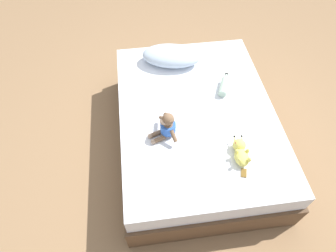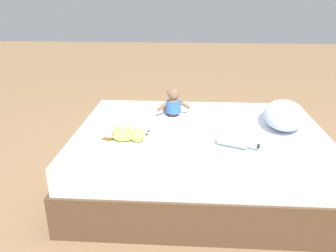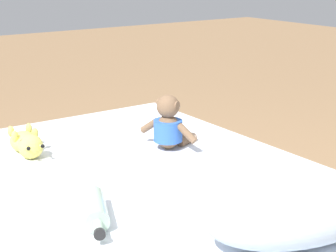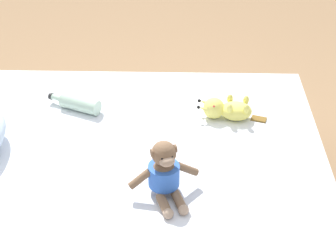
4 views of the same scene
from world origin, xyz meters
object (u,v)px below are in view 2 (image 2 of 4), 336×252
Objects in this scene: bed at (199,159)px; plush_monkey at (173,104)px; pillow at (284,114)px; plush_yellow_creature at (129,134)px; glass_bottle at (234,142)px.

plush_monkey reaches higher than bed.
pillow reaches higher than plush_yellow_creature.
pillow is 1.18m from plush_yellow_creature.
plush_yellow_creature is 1.23× the size of glass_bottle.
glass_bottle is at bearing 36.55° from plush_monkey.
plush_yellow_creature is at bearing -63.97° from bed.
pillow is 2.19× the size of plush_monkey.
plush_monkey is at bearing -100.38° from pillow.
plush_monkey is 0.84× the size of plush_yellow_creature.
plush_monkey is 0.72m from glass_bottle.
glass_bottle is (0.42, -0.42, -0.05)m from pillow.
plush_monkey is 1.04× the size of glass_bottle.
pillow is at bearing 101.97° from bed.
pillow is (-0.13, 0.63, 0.33)m from bed.
plush_yellow_creature is at bearing -71.63° from pillow.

